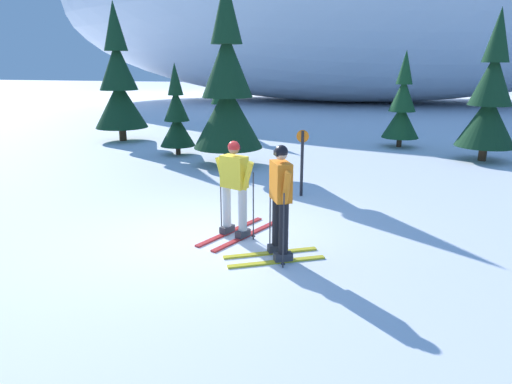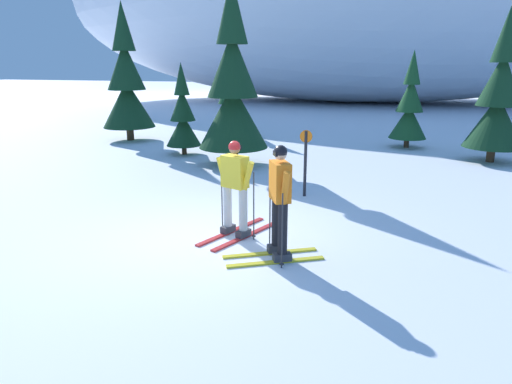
# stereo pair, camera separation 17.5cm
# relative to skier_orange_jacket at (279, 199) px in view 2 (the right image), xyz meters

# --- Properties ---
(ground_plane) EXTENTS (120.00, 120.00, 0.00)m
(ground_plane) POSITION_rel_skier_orange_jacket_xyz_m (-1.36, 0.60, -0.97)
(ground_plane) COLOR white
(skier_orange_jacket) EXTENTS (1.59, 1.13, 1.81)m
(skier_orange_jacket) POSITION_rel_skier_orange_jacket_xyz_m (0.00, 0.00, 0.00)
(skier_orange_jacket) COLOR gold
(skier_orange_jacket) RESTS_ON ground
(skier_yellow_jacket) EXTENTS (1.12, 1.83, 1.71)m
(skier_yellow_jacket) POSITION_rel_skier_orange_jacket_xyz_m (-0.95, 0.75, -0.07)
(skier_yellow_jacket) COLOR red
(skier_yellow_jacket) RESTS_ON ground
(pine_tree_far_left) EXTENTS (2.00, 2.00, 5.17)m
(pine_tree_far_left) POSITION_rel_skier_orange_jacket_xyz_m (-8.12, 9.61, 1.20)
(pine_tree_far_left) COLOR #47301E
(pine_tree_far_left) RESTS_ON ground
(pine_tree_left) EXTENTS (1.15, 1.15, 2.99)m
(pine_tree_left) POSITION_rel_skier_orange_jacket_xyz_m (-4.89, 7.47, 0.28)
(pine_tree_left) COLOR #47301E
(pine_tree_left) RESTS_ON ground
(pine_tree_center_left) EXTENTS (1.32, 1.32, 3.42)m
(pine_tree_center_left) POSITION_rel_skier_orange_jacket_xyz_m (-4.79, 12.05, 0.46)
(pine_tree_center_left) COLOR #47301E
(pine_tree_center_left) RESTS_ON ground
(pine_tree_center_right) EXTENTS (2.05, 2.05, 5.31)m
(pine_tree_center_right) POSITION_rel_skier_orange_jacket_xyz_m (-2.79, 6.37, 1.25)
(pine_tree_center_right) COLOR #47301E
(pine_tree_center_right) RESTS_ON ground
(pine_tree_right) EXTENTS (1.32, 1.32, 3.41)m
(pine_tree_right) POSITION_rel_skier_orange_jacket_xyz_m (2.36, 10.74, 0.46)
(pine_tree_right) COLOR #47301E
(pine_tree_right) RESTS_ON ground
(pine_tree_far_right) EXTENTS (1.75, 1.75, 4.54)m
(pine_tree_far_right) POSITION_rel_skier_orange_jacket_xyz_m (4.77, 8.83, 0.93)
(pine_tree_far_right) COLOR #47301E
(pine_tree_far_right) RESTS_ON ground
(trail_marker_post) EXTENTS (0.28, 0.07, 1.53)m
(trail_marker_post) POSITION_rel_skier_orange_jacket_xyz_m (-0.18, 3.57, -0.10)
(trail_marker_post) COLOR black
(trail_marker_post) RESTS_ON ground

